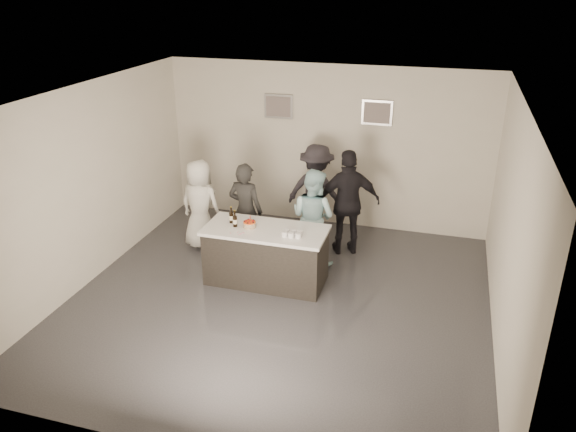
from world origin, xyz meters
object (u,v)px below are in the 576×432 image
(person_guest_right, at_px, (348,203))
(beer_bottle_b, at_px, (235,219))
(person_main_black, at_px, (246,211))
(beer_bottle_a, at_px, (231,215))
(cake, at_px, (250,225))
(person_main_blue, at_px, (313,217))
(bar_counter, at_px, (266,255))
(person_guest_back, at_px, (316,191))
(person_guest_left, at_px, (200,205))

(person_guest_right, bearing_deg, beer_bottle_b, 21.63)
(person_main_black, height_order, person_guest_right, person_guest_right)
(beer_bottle_a, bearing_deg, cake, -13.27)
(person_main_black, xyz_separation_m, person_main_blue, (1.12, 0.10, -0.01))
(bar_counter, distance_m, person_guest_right, 1.75)
(cake, bearing_deg, person_guest_back, 72.27)
(beer_bottle_a, height_order, beer_bottle_b, same)
(bar_counter, relative_size, beer_bottle_b, 7.15)
(beer_bottle_b, height_order, person_guest_left, person_guest_left)
(person_main_black, xyz_separation_m, person_guest_left, (-0.87, 0.11, -0.03))
(person_main_blue, bearing_deg, person_guest_right, -111.84)
(beer_bottle_a, bearing_deg, person_main_blue, 35.59)
(bar_counter, relative_size, cake, 9.58)
(person_main_black, bearing_deg, person_guest_back, -123.87)
(person_main_blue, xyz_separation_m, person_guest_left, (-1.99, 0.00, -0.02))
(beer_bottle_a, bearing_deg, person_guest_right, 39.07)
(person_main_black, distance_m, person_guest_right, 1.72)
(person_guest_left, bearing_deg, person_main_blue, -170.87)
(beer_bottle_b, relative_size, person_main_black, 0.16)
(bar_counter, bearing_deg, person_main_black, 128.63)
(cake, height_order, person_guest_right, person_guest_right)
(person_main_black, bearing_deg, person_guest_right, -152.74)
(person_main_black, bearing_deg, person_guest_left, -0.31)
(person_main_black, height_order, person_main_blue, person_main_black)
(person_guest_left, bearing_deg, cake, 153.72)
(bar_counter, xyz_separation_m, cake, (-0.25, -0.01, 0.49))
(person_main_blue, distance_m, person_guest_left, 1.99)
(cake, height_order, person_main_blue, person_main_blue)
(person_guest_left, height_order, person_guest_right, person_guest_right)
(cake, xyz_separation_m, beer_bottle_b, (-0.22, -0.04, 0.09))
(beer_bottle_b, bearing_deg, bar_counter, 6.22)
(bar_counter, bearing_deg, person_guest_right, 53.21)
(cake, xyz_separation_m, beer_bottle_a, (-0.32, 0.08, 0.09))
(beer_bottle_b, relative_size, person_main_blue, 0.16)
(person_main_blue, distance_m, person_guest_back, 1.01)
(beer_bottle_a, relative_size, person_guest_back, 0.15)
(beer_bottle_a, relative_size, person_guest_right, 0.14)
(bar_counter, relative_size, person_guest_right, 1.02)
(beer_bottle_b, bearing_deg, person_guest_right, 43.45)
(beer_bottle_b, height_order, person_guest_right, person_guest_right)
(cake, bearing_deg, bar_counter, 2.72)
(person_main_blue, bearing_deg, person_guest_left, 22.23)
(beer_bottle_a, height_order, person_guest_right, person_guest_right)
(beer_bottle_b, distance_m, person_guest_left, 1.37)
(person_main_black, bearing_deg, person_main_blue, -167.97)
(person_main_black, relative_size, person_guest_back, 0.95)
(bar_counter, relative_size, person_guest_back, 1.08)
(person_main_blue, height_order, person_guest_left, person_main_blue)
(beer_bottle_b, xyz_separation_m, person_guest_back, (0.81, 1.90, -0.17))
(bar_counter, xyz_separation_m, person_guest_left, (-1.47, 0.85, 0.34))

